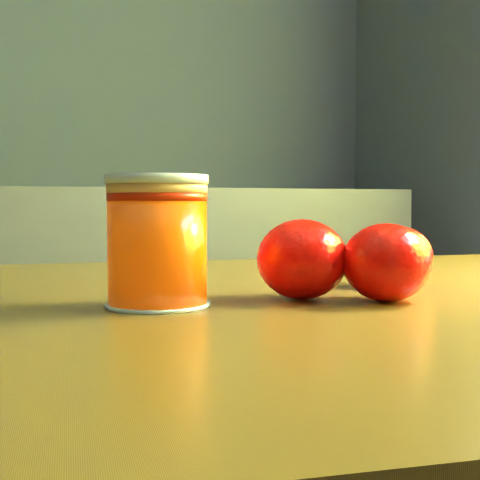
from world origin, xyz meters
name	(u,v)px	position (x,y,z in m)	size (l,w,h in m)	color
table	(314,408)	(0.86, 0.23, 0.69)	(1.11, 0.82, 0.79)	brown
juice_glass	(157,242)	(0.72, 0.21, 0.83)	(0.08, 0.08, 0.10)	#FF4C05
orange_front	(302,259)	(0.84, 0.21, 0.82)	(0.07, 0.07, 0.07)	#FF1105
orange_back	(398,256)	(0.96, 0.26, 0.81)	(0.07, 0.07, 0.06)	#FF1105
orange_extra	(386,262)	(0.90, 0.17, 0.82)	(0.07, 0.07, 0.06)	#FF1105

